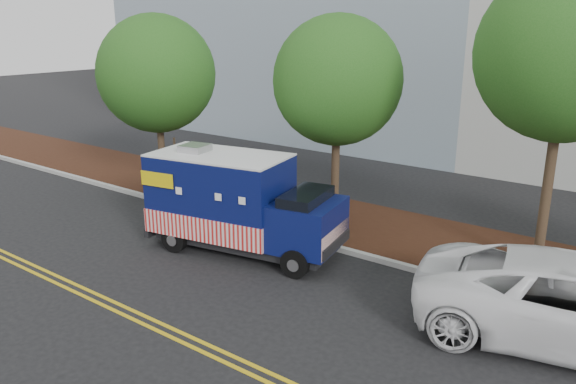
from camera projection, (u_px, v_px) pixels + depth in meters
The scene contains 10 objects.
ground at pixel (241, 246), 16.69m from camera, with size 120.00×120.00×0.00m, color black.
curb at pixel (270, 230), 17.74m from camera, with size 120.00×0.18×0.15m, color #9E9E99.
mulch_strip at pixel (308, 213), 19.36m from camera, with size 120.00×4.00×0.15m, color black.
centerline_near at pixel (117, 303), 13.27m from camera, with size 120.00×0.10×0.01m, color gold.
centerline_far at pixel (108, 308), 13.08m from camera, with size 120.00×0.10×0.01m, color gold.
tree_a at pixel (157, 74), 21.00m from camera, with size 4.41×4.41×6.73m.
tree_b at pixel (337, 81), 17.39m from camera, with size 4.05×4.05×6.68m.
tree_c at pixel (566, 54), 13.43m from camera, with size 4.32×4.32×7.83m.
sign_post at pixel (176, 170), 20.54m from camera, with size 0.06×0.06×2.40m, color #473828.
food_truck at pixel (236, 205), 16.06m from camera, with size 5.96×3.05×3.00m.
Camera 1 is at (10.36, -11.62, 6.39)m, focal length 35.00 mm.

